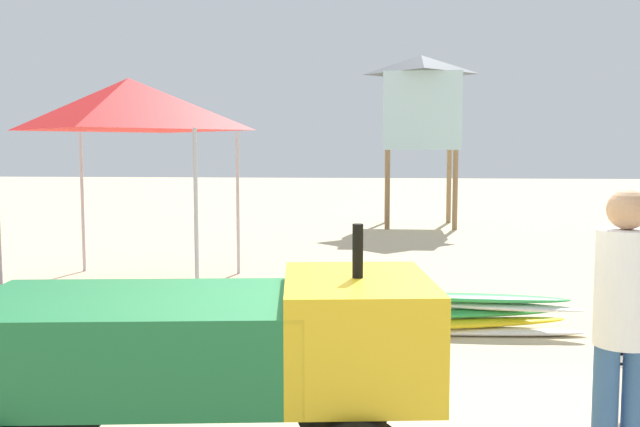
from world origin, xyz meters
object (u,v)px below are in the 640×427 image
at_px(popup_canopy, 129,105).
at_px(cooler_box, 128,326).
at_px(surfboard_pile, 466,314).
at_px(lifeguard_near_right, 623,318).
at_px(lifeguard_tower, 421,102).
at_px(utility_cart, 212,353).

relative_size(popup_canopy, cooler_box, 4.98).
relative_size(surfboard_pile, lifeguard_near_right, 1.44).
bearing_deg(lifeguard_near_right, cooler_box, 145.11).
relative_size(surfboard_pile, lifeguard_tower, 0.59).
bearing_deg(utility_cart, surfboard_pile, 63.02).
bearing_deg(popup_canopy, lifeguard_tower, 62.04).
xyz_separation_m(surfboard_pile, cooler_box, (-3.36, -0.65, -0.04)).
height_order(surfboard_pile, popup_canopy, popup_canopy).
xyz_separation_m(utility_cart, lifeguard_near_right, (2.27, 0.23, 0.19)).
bearing_deg(surfboard_pile, utility_cart, -116.98).
bearing_deg(popup_canopy, cooler_box, -71.46).
distance_m(utility_cart, surfboard_pile, 4.03).
bearing_deg(lifeguard_tower, cooler_box, -107.58).
xyz_separation_m(lifeguard_near_right, popup_canopy, (-4.72, 5.32, 1.51)).
bearing_deg(cooler_box, surfboard_pile, 10.96).
distance_m(utility_cart, cooler_box, 3.35).
relative_size(surfboard_pile, cooler_box, 4.27).
bearing_deg(cooler_box, lifeguard_near_right, -34.89).
xyz_separation_m(lifeguard_near_right, cooler_box, (-3.83, 2.67, -0.80)).
xyz_separation_m(utility_cart, popup_canopy, (-2.44, 5.55, 1.69)).
xyz_separation_m(surfboard_pile, popup_canopy, (-4.25, 2.00, 2.28)).
xyz_separation_m(popup_canopy, cooler_box, (0.89, -2.65, -2.31)).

